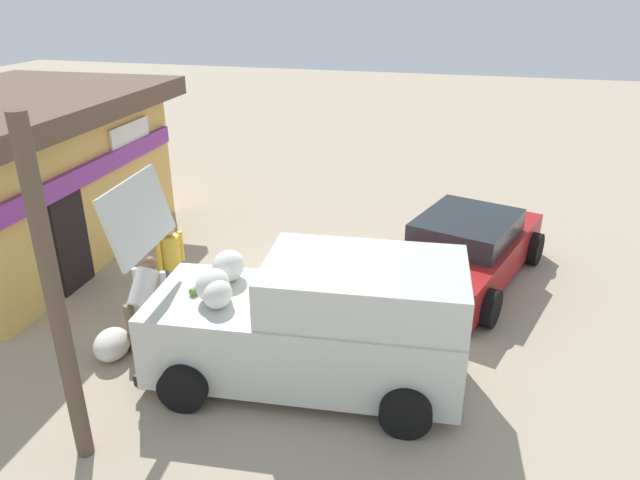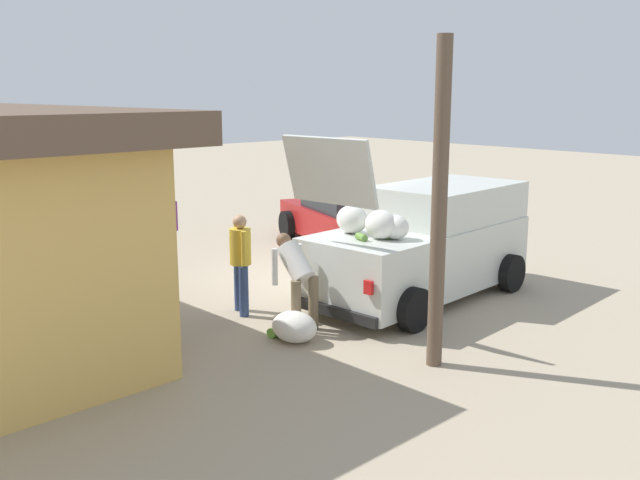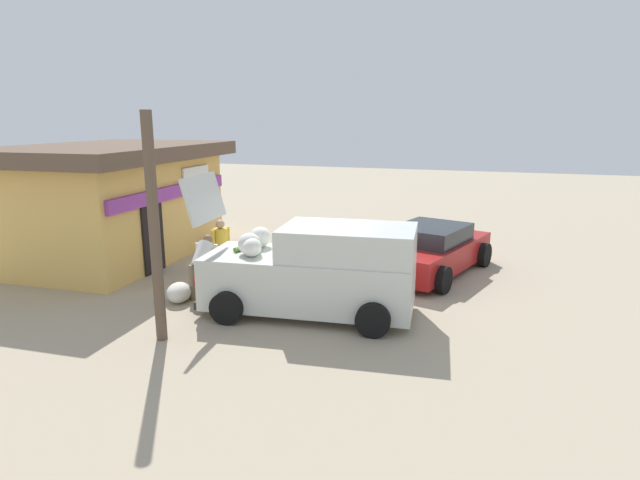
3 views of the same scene
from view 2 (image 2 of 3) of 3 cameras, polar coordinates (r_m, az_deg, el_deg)
The scene contains 8 objects.
ground_plane at distance 13.71m, azimuth -0.64°, elevation -2.96°, with size 60.00×60.00×0.00m, color tan.
delivery_van at distance 12.35m, azimuth 8.36°, elevation -0.21°, with size 2.47×4.74×2.87m.
parked_sedan at distance 16.33m, azimuth 2.42°, elevation 1.66°, with size 4.53×3.16×1.28m.
vendor_standing at distance 11.35m, azimuth -6.37°, elevation -1.36°, with size 0.54×0.44×1.60m.
customer_bending at distance 10.55m, azimuth -1.87°, elevation -2.68°, with size 0.71×0.57×1.43m.
unloaded_banana_pile at distance 10.21m, azimuth -2.15°, elevation -7.00°, with size 0.87×0.69×0.45m.
paint_bucket at distance 13.22m, azimuth -20.53°, elevation -3.50°, with size 0.30×0.30×0.36m, color #BF3F33.
utility_pole at distance 9.03m, azimuth 9.51°, elevation 2.63°, with size 0.20×0.20×4.18m, color brown.
Camera 2 is at (-10.01, 8.68, 3.52)m, focal length 40.04 mm.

